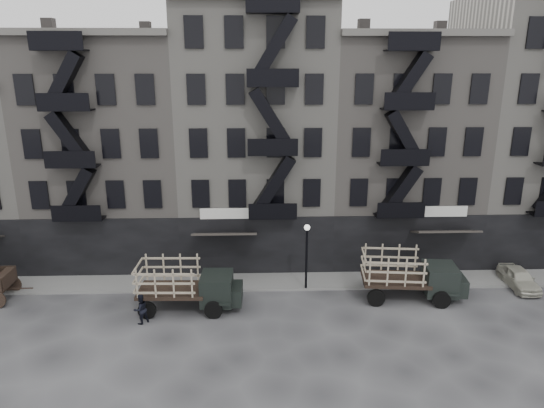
{
  "coord_description": "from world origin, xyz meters",
  "views": [
    {
      "loc": [
        0.03,
        -24.54,
        13.6
      ],
      "look_at": [
        0.95,
        4.0,
        5.16
      ],
      "focal_mm": 32.0,
      "sensor_mm": 36.0,
      "label": 1
    }
  ],
  "objects_px": {
    "car_east": "(519,278)",
    "pedestrian_mid": "(141,309)",
    "stake_truck_east": "(410,272)",
    "stake_truck_west": "(186,282)"
  },
  "relations": [
    {
      "from": "car_east",
      "to": "pedestrian_mid",
      "type": "relative_size",
      "value": 2.15
    },
    {
      "from": "stake_truck_east",
      "to": "car_east",
      "type": "height_order",
      "value": "stake_truck_east"
    },
    {
      "from": "car_east",
      "to": "pedestrian_mid",
      "type": "bearing_deg",
      "value": -169.87
    },
    {
      "from": "stake_truck_west",
      "to": "stake_truck_east",
      "type": "height_order",
      "value": "stake_truck_east"
    },
    {
      "from": "stake_truck_east",
      "to": "car_east",
      "type": "bearing_deg",
      "value": 15.28
    },
    {
      "from": "pedestrian_mid",
      "to": "stake_truck_east",
      "type": "bearing_deg",
      "value": 147.67
    },
    {
      "from": "stake_truck_west",
      "to": "car_east",
      "type": "distance_m",
      "value": 20.46
    },
    {
      "from": "car_east",
      "to": "pedestrian_mid",
      "type": "distance_m",
      "value": 22.88
    },
    {
      "from": "car_east",
      "to": "stake_truck_west",
      "type": "bearing_deg",
      "value": -173.12
    },
    {
      "from": "stake_truck_west",
      "to": "pedestrian_mid",
      "type": "xyz_separation_m",
      "value": [
        -2.26,
        -1.54,
        -0.82
      ]
    }
  ]
}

